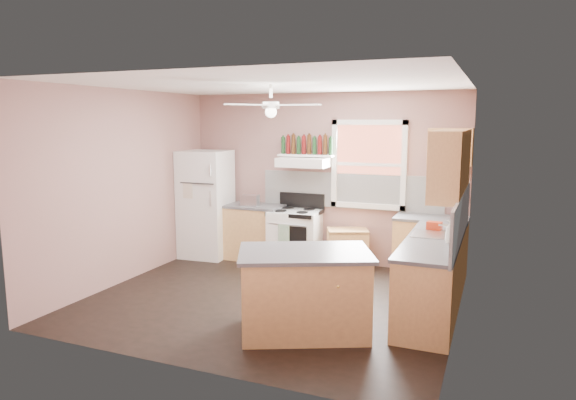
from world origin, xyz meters
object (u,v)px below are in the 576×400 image
at_px(stove, 295,237).
at_px(cart, 347,248).
at_px(toaster, 250,200).
at_px(refrigerator, 206,204).
at_px(island, 305,294).

relative_size(stove, cart, 1.41).
bearing_deg(toaster, refrigerator, 176.69).
bearing_deg(cart, refrigerator, 162.04).
distance_m(stove, cart, 0.85).
bearing_deg(refrigerator, stove, -0.17).
distance_m(refrigerator, toaster, 0.81).
distance_m(refrigerator, stove, 1.63).
xyz_separation_m(toaster, cart, (1.59, 0.17, -0.69)).
bearing_deg(island, cart, 70.81).
xyz_separation_m(stove, island, (1.09, -2.47, 0.00)).
distance_m(refrigerator, island, 3.56).
xyz_separation_m(cart, island, (0.25, -2.56, 0.13)).
bearing_deg(toaster, stove, -0.92).
relative_size(toaster, stove, 0.33).
relative_size(refrigerator, cart, 2.92).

